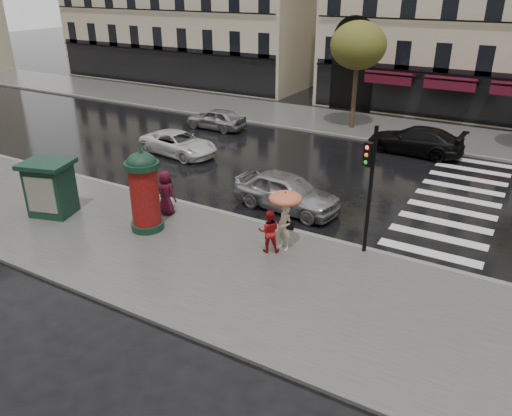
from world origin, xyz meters
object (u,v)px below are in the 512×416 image
Objects in this scene: woman_umbrella at (285,211)px; car_far_silver at (216,119)px; newsstand at (50,187)px; car_silver at (287,192)px; man_burgundy at (166,193)px; woman_red at (269,231)px; car_black at (415,140)px; traffic_light at (370,179)px; car_white at (179,144)px; morris_column at (144,189)px.

woman_umbrella reaches higher than car_far_silver.
car_silver is (7.88, 5.36, -0.48)m from newsstand.
car_far_silver is (-5.61, 11.86, -0.36)m from man_burgundy.
woman_red is 0.30× the size of car_black.
woman_umbrella is 3.03m from traffic_light.
car_silver is at bearing 115.53° from woman_umbrella.
car_black is 1.30× the size of car_far_silver.
woman_umbrella is at bearing -175.72° from man_burgundy.
man_burgundy is (-5.07, 0.65, 0.13)m from woman_red.
car_white is at bearing 145.88° from woman_umbrella.
car_white is 5.45m from car_far_silver.
car_black is at bearing -125.52° from woman_red.
morris_column is at bearing 146.52° from car_silver.
car_white is at bearing 73.51° from car_silver.
car_far_silver is at bearing 141.21° from traffic_light.
morris_column is (0.21, -1.43, 0.73)m from man_burgundy.
car_black is at bearing 66.12° from morris_column.
woman_red is (-0.39, -0.43, -0.68)m from woman_umbrella.
traffic_light is 12.52m from car_black.
traffic_light is (7.94, 0.96, 1.82)m from man_burgundy.
woman_red is at bearing 40.45° from car_far_silver.
man_burgundy is 0.40× the size of car_white.
woman_red reaches higher than car_white.
traffic_light is 1.14× the size of car_far_silver.
morris_column is 0.74× the size of car_silver.
woman_umbrella is at bearing -148.51° from car_silver.
car_silver is (3.69, 4.49, -0.98)m from morris_column.
woman_umbrella is 13.54m from car_black.
woman_red is 0.85× the size of man_burgundy.
traffic_light reaches higher than man_burgundy.
morris_column is at bearing -142.81° from car_white.
car_white is 1.15× the size of car_far_silver.
woman_red is 0.35× the size of traffic_light.
newsstand is (-9.05, -1.65, 0.37)m from woman_red.
car_black is (11.19, 6.72, 0.12)m from car_white.
woman_umbrella is 0.48× the size of car_silver.
traffic_light reaches higher than car_white.
car_white is at bearing -56.18° from car_black.
woman_red is at bearing 179.29° from man_burgundy.
man_burgundy reaches higher than car_black.
traffic_light is (2.48, 1.18, 1.28)m from woman_umbrella.
morris_column is at bearing -162.83° from traffic_light.
woman_red is 0.45× the size of morris_column.
man_burgundy is at bearing -24.01° from car_black.
car_white is (-9.56, 7.17, -0.27)m from woman_red.
man_burgundy reaches higher than car_white.
traffic_light reaches higher than car_far_silver.
woman_umbrella is 0.48× the size of car_white.
car_far_silver is (-9.51, 8.80, -0.11)m from car_silver.
morris_column reaches higher than car_black.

